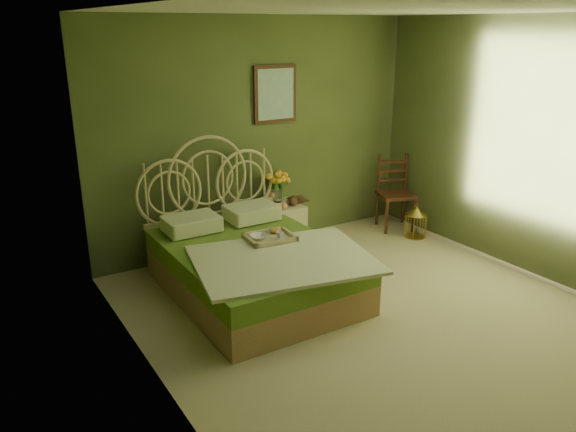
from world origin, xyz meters
TOP-DOWN VIEW (x-y plane):
  - floor at (0.00, 0.00)m, footprint 4.50×4.50m
  - ceiling at (0.00, 0.00)m, footprint 4.50×4.50m
  - wall_back at (0.00, 2.25)m, footprint 4.00×0.00m
  - wall_left at (-2.00, 0.00)m, footprint 0.00×4.50m
  - wall_right at (2.00, 0.00)m, footprint 0.00×4.50m
  - wall_art at (0.20, 2.22)m, footprint 0.54×0.04m
  - bed at (-0.73, 1.13)m, footprint 1.76×2.23m
  - nightstand at (0.11, 1.99)m, footprint 0.48×0.48m
  - chair at (1.70, 1.84)m, footprint 0.54×0.54m
  - birdcage at (1.70, 1.39)m, footprint 0.26×0.26m
  - book_lower at (0.28, 2.00)m, footprint 0.18×0.24m
  - book_upper at (0.28, 2.00)m, footprint 0.22×0.26m
  - cereal_bowl at (-0.65, 1.14)m, footprint 0.19×0.19m
  - coffee_cup at (-0.47, 1.03)m, footprint 0.09×0.09m

SIDE VIEW (x-z plane):
  - floor at x=0.00m, z-range 0.00..0.00m
  - birdcage at x=1.70m, z-range 0.00..0.39m
  - bed at x=-0.73m, z-range -0.39..0.99m
  - nightstand at x=0.11m, z-range -0.13..0.82m
  - chair at x=1.70m, z-range 0.05..1.00m
  - book_lower at x=0.28m, z-range 0.52..0.54m
  - cereal_bowl at x=-0.65m, z-range 0.53..0.57m
  - book_upper at x=0.28m, z-range 0.55..0.56m
  - coffee_cup at x=-0.47m, z-range 0.53..0.60m
  - wall_back at x=0.00m, z-range -0.70..3.30m
  - wall_left at x=-2.00m, z-range -0.95..3.55m
  - wall_right at x=2.00m, z-range -0.95..3.55m
  - wall_art at x=0.20m, z-range 1.43..2.07m
  - ceiling at x=0.00m, z-range 2.60..2.60m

